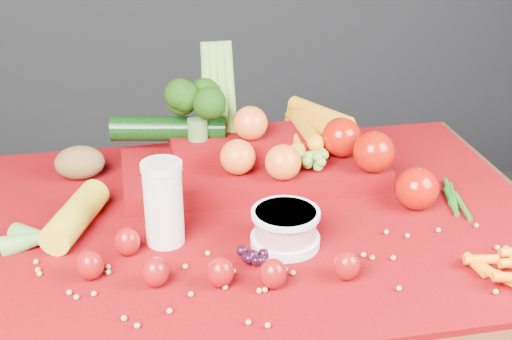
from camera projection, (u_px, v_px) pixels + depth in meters
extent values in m
cube|color=#381A0C|center=(258.00, 235.00, 1.33)|extent=(1.10, 0.80, 0.05)
cube|color=#381A0C|center=(35.00, 319.00, 1.70)|extent=(0.06, 0.06, 0.70)
cube|color=#381A0C|center=(412.00, 275.00, 1.87)|extent=(0.06, 0.06, 0.70)
cube|color=#6C0309|center=(258.00, 220.00, 1.32)|extent=(1.05, 0.75, 0.01)
cylinder|color=beige|center=(164.00, 203.00, 1.21)|extent=(0.07, 0.07, 0.15)
cylinder|color=silver|center=(161.00, 166.00, 1.18)|extent=(0.07, 0.07, 0.01)
cylinder|color=silver|center=(285.00, 240.00, 1.23)|extent=(0.12, 0.12, 0.02)
cylinder|color=#C87C84|center=(285.00, 224.00, 1.21)|extent=(0.10, 0.10, 0.05)
cylinder|color=silver|center=(286.00, 214.00, 1.21)|extent=(0.12, 0.12, 0.01)
ellipsoid|color=maroon|center=(127.00, 241.00, 1.19)|extent=(0.04, 0.04, 0.05)
cone|color=#0C470D|center=(126.00, 229.00, 1.18)|extent=(0.03, 0.03, 0.01)
ellipsoid|color=maroon|center=(90.00, 265.00, 1.13)|extent=(0.04, 0.04, 0.05)
cone|color=#0C470D|center=(89.00, 252.00, 1.12)|extent=(0.03, 0.03, 0.01)
ellipsoid|color=maroon|center=(155.00, 272.00, 1.11)|extent=(0.04, 0.04, 0.05)
cone|color=#0C470D|center=(154.00, 259.00, 1.10)|extent=(0.03, 0.03, 0.01)
ellipsoid|color=maroon|center=(220.00, 272.00, 1.11)|extent=(0.04, 0.04, 0.05)
cone|color=#0C470D|center=(220.00, 259.00, 1.10)|extent=(0.03, 0.03, 0.01)
ellipsoid|color=maroon|center=(273.00, 274.00, 1.11)|extent=(0.04, 0.04, 0.05)
cone|color=#0C470D|center=(273.00, 261.00, 1.10)|extent=(0.03, 0.03, 0.01)
ellipsoid|color=maroon|center=(347.00, 265.00, 1.13)|extent=(0.04, 0.04, 0.05)
cone|color=#0C470D|center=(348.00, 253.00, 1.12)|extent=(0.03, 0.03, 0.01)
ellipsoid|color=maroon|center=(159.00, 210.00, 1.29)|extent=(0.04, 0.04, 0.05)
cone|color=#0C470D|center=(158.00, 198.00, 1.28)|extent=(0.03, 0.03, 0.01)
ellipsoid|color=maroon|center=(67.00, 229.00, 1.23)|extent=(0.04, 0.04, 0.05)
cone|color=#0C470D|center=(66.00, 217.00, 1.22)|extent=(0.03, 0.03, 0.01)
cylinder|color=gold|center=(76.00, 216.00, 1.27)|extent=(0.12, 0.19, 0.06)
ellipsoid|color=brown|center=(80.00, 163.00, 1.45)|extent=(0.10, 0.07, 0.07)
cube|color=#6C0309|center=(253.00, 171.00, 1.44)|extent=(0.52, 0.22, 0.04)
cube|color=#6C0309|center=(239.00, 144.00, 1.47)|extent=(0.28, 0.12, 0.03)
sphere|color=#A50005|center=(374.00, 152.00, 1.37)|extent=(0.08, 0.08, 0.08)
sphere|color=#A50005|center=(417.00, 188.00, 1.33)|extent=(0.08, 0.08, 0.08)
sphere|color=#A50005|center=(342.00, 137.00, 1.44)|extent=(0.08, 0.08, 0.08)
sphere|color=red|center=(238.00, 157.00, 1.37)|extent=(0.07, 0.07, 0.07)
sphere|color=red|center=(283.00, 162.00, 1.35)|extent=(0.07, 0.07, 0.07)
sphere|color=red|center=(250.00, 123.00, 1.43)|extent=(0.07, 0.07, 0.07)
cylinder|color=#C9830A|center=(294.00, 136.00, 1.50)|extent=(0.06, 0.18, 0.04)
cylinder|color=#C9830A|center=(304.00, 128.00, 1.50)|extent=(0.04, 0.18, 0.04)
cylinder|color=#C9830A|center=(313.00, 121.00, 1.50)|extent=(0.08, 0.18, 0.04)
cylinder|color=#C9830A|center=(320.00, 114.00, 1.49)|extent=(0.11, 0.17, 0.04)
cylinder|color=#3F662D|center=(198.00, 129.00, 1.43)|extent=(0.04, 0.04, 0.04)
cylinder|color=olive|center=(207.00, 97.00, 1.45)|extent=(0.03, 0.06, 0.22)
cylinder|color=olive|center=(215.00, 96.00, 1.45)|extent=(0.02, 0.06, 0.22)
cylinder|color=olive|center=(223.00, 95.00, 1.46)|extent=(0.02, 0.06, 0.22)
cylinder|color=olive|center=(230.00, 95.00, 1.46)|extent=(0.03, 0.06, 0.22)
cylinder|color=black|center=(169.00, 128.00, 1.46)|extent=(0.24, 0.10, 0.05)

